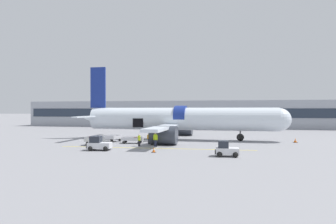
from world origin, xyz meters
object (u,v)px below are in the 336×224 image
at_px(baggage_cart_queued, 113,138).
at_px(ground_crew_loader_a, 139,140).
at_px(baggage_tug_lead, 99,144).
at_px(airplane, 178,120).
at_px(baggage_cart_empty, 95,141).
at_px(ground_crew_loader_b, 155,139).
at_px(baggage_tug_mid, 226,150).
at_px(baggage_cart_loading, 133,140).
at_px(ground_crew_driver, 151,135).
at_px(ground_crew_supervisor, 149,138).

relative_size(baggage_cart_queued, ground_crew_loader_a, 2.20).
xyz_separation_m(baggage_tug_lead, ground_crew_loader_a, (3.42, 4.77, 0.11)).
distance_m(airplane, baggage_cart_empty, 13.78).
distance_m(airplane, baggage_tug_lead, 15.99).
xyz_separation_m(baggage_cart_empty, ground_crew_loader_b, (8.38, 0.12, 0.40)).
bearing_deg(baggage_tug_lead, baggage_cart_empty, 120.63).
relative_size(baggage_tug_lead, baggage_cart_queued, 0.85).
bearing_deg(ground_crew_loader_a, baggage_tug_mid, -28.44).
relative_size(baggage_tug_mid, baggage_cart_loading, 0.61).
distance_m(airplane, ground_crew_loader_a, 10.34).
bearing_deg(airplane, ground_crew_loader_a, -109.31).
relative_size(baggage_tug_mid, ground_crew_driver, 1.33).
distance_m(baggage_tug_mid, baggage_cart_empty, 18.54).
bearing_deg(baggage_tug_lead, baggage_tug_mid, -5.34).
distance_m(ground_crew_loader_b, ground_crew_supervisor, 2.94).
bearing_deg(baggage_tug_mid, ground_crew_loader_a, 151.56).
height_order(baggage_tug_mid, baggage_cart_empty, baggage_tug_mid).
xyz_separation_m(baggage_cart_loading, baggage_cart_empty, (-4.30, -3.07, 0.11)).
distance_m(airplane, ground_crew_loader_b, 9.83).
height_order(baggage_cart_loading, ground_crew_supervisor, ground_crew_supervisor).
height_order(baggage_cart_empty, ground_crew_loader_b, ground_crew_loader_b).
xyz_separation_m(baggage_tug_lead, ground_crew_supervisor, (4.03, 7.24, 0.10)).
bearing_deg(airplane, ground_crew_loader_b, -96.76).
distance_m(baggage_cart_loading, baggage_cart_queued, 4.00).
xyz_separation_m(airplane, ground_crew_supervisor, (-2.72, -7.05, -2.33)).
height_order(baggage_tug_mid, ground_crew_driver, ground_crew_driver).
bearing_deg(baggage_cart_empty, airplane, 45.37).
height_order(baggage_tug_lead, baggage_tug_mid, baggage_tug_lead).
bearing_deg(baggage_cart_queued, airplane, 29.64).
height_order(baggage_tug_lead, ground_crew_loader_b, ground_crew_loader_b).
bearing_deg(ground_crew_loader_a, airplane, 70.69).
bearing_deg(baggage_cart_queued, baggage_cart_empty, -97.42).
bearing_deg(baggage_cart_queued, ground_crew_loader_b, -29.71).
distance_m(baggage_cart_queued, ground_crew_loader_a, 7.14).
distance_m(baggage_tug_lead, baggage_cart_queued, 9.47).
xyz_separation_m(baggage_cart_queued, baggage_cart_empty, (-0.59, -4.56, 0.09)).
bearing_deg(baggage_cart_empty, ground_crew_supervisor, 20.85).
relative_size(baggage_cart_queued, ground_crew_loader_b, 1.89).
bearing_deg(airplane, baggage_cart_empty, -134.63).
distance_m(baggage_cart_loading, ground_crew_supervisor, 2.55).
bearing_deg(baggage_tug_mid, ground_crew_driver, 133.88).
bearing_deg(airplane, baggage_cart_queued, -150.36).
relative_size(ground_crew_loader_a, ground_crew_driver, 0.85).
xyz_separation_m(baggage_cart_queued, ground_crew_driver, (5.60, 1.20, 0.50)).
bearing_deg(baggage_tug_lead, ground_crew_driver, 71.74).
distance_m(baggage_tug_lead, baggage_cart_empty, 5.41).
relative_size(baggage_cart_empty, ground_crew_loader_a, 2.32).
height_order(ground_crew_driver, ground_crew_supervisor, ground_crew_driver).
relative_size(ground_crew_driver, ground_crew_supervisor, 1.20).
xyz_separation_m(baggage_tug_mid, ground_crew_driver, (-11.34, 11.79, 0.30)).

